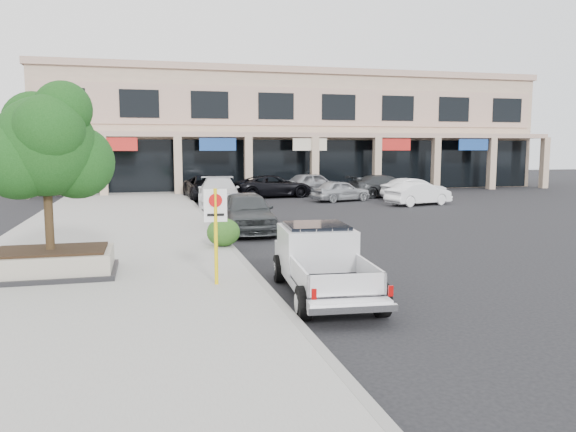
# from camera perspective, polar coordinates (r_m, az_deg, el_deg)

# --- Properties ---
(ground) EXTENTS (120.00, 120.00, 0.00)m
(ground) POSITION_cam_1_polar(r_m,az_deg,el_deg) (14.15, 3.66, -6.97)
(ground) COLOR black
(ground) RESTS_ON ground
(sidewalk) EXTENTS (8.00, 52.00, 0.15)m
(sidewalk) POSITION_cam_1_polar(r_m,az_deg,el_deg) (19.39, -17.78, -3.24)
(sidewalk) COLOR gray
(sidewalk) RESTS_ON ground
(curb) EXTENTS (0.20, 52.00, 0.15)m
(curb) POSITION_cam_1_polar(r_m,az_deg,el_deg) (19.54, -6.13, -2.87)
(curb) COLOR gray
(curb) RESTS_ON ground
(strip_mall) EXTENTS (40.55, 12.43, 9.50)m
(strip_mall) POSITION_cam_1_polar(r_m,az_deg,el_deg) (48.58, 0.33, 8.60)
(strip_mall) COLOR tan
(strip_mall) RESTS_ON ground
(planter) EXTENTS (3.20, 2.20, 0.68)m
(planter) POSITION_cam_1_polar(r_m,az_deg,el_deg) (15.64, -22.92, -4.39)
(planter) COLOR black
(planter) RESTS_ON sidewalk
(planter_tree) EXTENTS (2.90, 2.55, 4.00)m
(planter_tree) POSITION_cam_1_polar(r_m,az_deg,el_deg) (15.49, -22.86, 6.46)
(planter_tree) COLOR #302412
(planter_tree) RESTS_ON planter
(no_parking_sign) EXTENTS (0.55, 0.09, 2.30)m
(no_parking_sign) POSITION_cam_1_polar(r_m,az_deg,el_deg) (13.39, -7.36, -0.70)
(no_parking_sign) COLOR yellow
(no_parking_sign) RESTS_ON sidewalk
(hedge) EXTENTS (1.10, 0.99, 0.93)m
(hedge) POSITION_cam_1_polar(r_m,az_deg,el_deg) (18.67, -6.58, -1.65)
(hedge) COLOR #1E4614
(hedge) RESTS_ON sidewalk
(pickup_truck) EXTENTS (2.29, 5.15, 1.57)m
(pickup_truck) POSITION_cam_1_polar(r_m,az_deg,el_deg) (12.86, 3.71, -4.80)
(pickup_truck) COLOR silver
(pickup_truck) RESTS_ON ground
(curb_car_a) EXTENTS (2.11, 4.88, 1.64)m
(curb_car_a) POSITION_cam_1_polar(r_m,az_deg,el_deg) (22.54, -4.19, 0.39)
(curb_car_a) COLOR #313537
(curb_car_a) RESTS_ON ground
(curb_car_b) EXTENTS (1.96, 4.24, 1.35)m
(curb_car_b) POSITION_cam_1_polar(r_m,az_deg,el_deg) (25.01, -4.87, 0.70)
(curb_car_b) COLOR #A0A2A8
(curb_car_b) RESTS_ON ground
(curb_car_c) EXTENTS (2.89, 5.94, 1.67)m
(curb_car_c) POSITION_cam_1_polar(r_m,az_deg,el_deg) (32.65, -7.05, 2.44)
(curb_car_c) COLOR silver
(curb_car_c) RESTS_ON ground
(curb_car_d) EXTENTS (2.87, 5.75, 1.56)m
(curb_car_d) POSITION_cam_1_polar(r_m,az_deg,el_deg) (37.00, -8.22, 2.88)
(curb_car_d) COLOR black
(curb_car_d) RESTS_ON ground
(lot_car_a) EXTENTS (4.19, 2.60, 1.33)m
(lot_car_a) POSITION_cam_1_polar(r_m,az_deg,el_deg) (35.62, 5.36, 2.57)
(lot_car_a) COLOR #9FA2A6
(lot_car_a) RESTS_ON ground
(lot_car_b) EXTENTS (4.37, 2.51, 1.36)m
(lot_car_b) POSITION_cam_1_polar(r_m,az_deg,el_deg) (34.03, 13.13, 2.24)
(lot_car_b) COLOR white
(lot_car_b) RESTS_ON ground
(lot_car_c) EXTENTS (5.38, 2.65, 1.50)m
(lot_car_c) POSITION_cam_1_polar(r_m,az_deg,el_deg) (39.12, 9.80, 3.02)
(lot_car_c) COLOR #2B2D30
(lot_car_c) RESTS_ON ground
(lot_car_d) EXTENTS (5.62, 2.99, 1.50)m
(lot_car_d) POSITION_cam_1_polar(r_m,az_deg,el_deg) (38.33, -1.45, 3.04)
(lot_car_d) COLOR black
(lot_car_d) RESTS_ON ground
(lot_car_e) EXTENTS (5.05, 3.18, 1.60)m
(lot_car_e) POSITION_cam_1_polar(r_m,az_deg,el_deg) (40.38, 2.58, 3.31)
(lot_car_e) COLOR gray
(lot_car_e) RESTS_ON ground
(lot_car_f) EXTENTS (4.32, 1.84, 1.38)m
(lot_car_f) POSITION_cam_1_polar(r_m,az_deg,el_deg) (37.35, 12.67, 2.68)
(lot_car_f) COLOR silver
(lot_car_f) RESTS_ON ground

